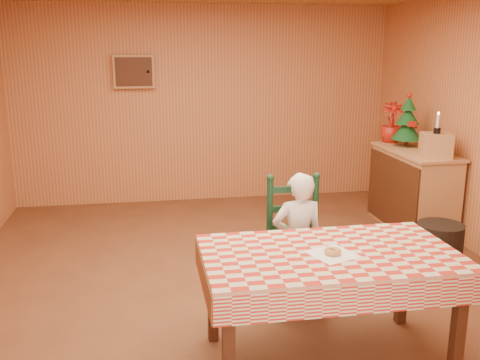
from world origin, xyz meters
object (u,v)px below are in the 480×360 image
ladder_chair (296,247)px  storage_bin (439,246)px  dining_table (329,263)px  seated_child (298,242)px  shelf_unit (412,190)px  christmas_tree (407,122)px  crate (436,145)px

ladder_chair → storage_bin: ladder_chair is taller
dining_table → seated_child: seated_child is taller
ladder_chair → shelf_unit: (1.83, 1.60, -0.04)m
ladder_chair → storage_bin: size_ratio=2.49×
shelf_unit → christmas_tree: 0.79m
dining_table → storage_bin: bearing=39.7°
seated_child → crate: crate is taller
ladder_chair → christmas_tree: 2.70m
crate → storage_bin: (-0.28, -0.69, -0.84)m
christmas_tree → crate: bearing=-90.0°
ladder_chair → crate: bearing=33.2°
dining_table → seated_child: (0.00, 0.73, -0.13)m
christmas_tree → shelf_unit: bearing=-92.0°
ladder_chair → shelf_unit: 2.43m
seated_child → crate: 2.28m
seated_child → shelf_unit: 2.47m
shelf_unit → christmas_tree: (0.01, 0.25, 0.74)m
christmas_tree → ladder_chair: bearing=-134.8°
ladder_chair → storage_bin: bearing=18.0°
dining_table → christmas_tree: bearing=55.1°
seated_child → shelf_unit: size_ratio=0.91×
seated_child → dining_table: bearing=90.0°
ladder_chair → crate: size_ratio=3.60×
seated_child → shelf_unit: bearing=-137.8°
dining_table → christmas_tree: size_ratio=2.67×
dining_table → ladder_chair: (0.00, 0.79, -0.18)m
shelf_unit → storage_bin: bearing=-103.8°
crate → storage_bin: 1.12m
ladder_chair → storage_bin: (1.56, 0.51, -0.29)m
seated_child → christmas_tree: 2.73m
seated_child → crate: bearing=-145.6°
shelf_unit → dining_table: bearing=-127.5°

